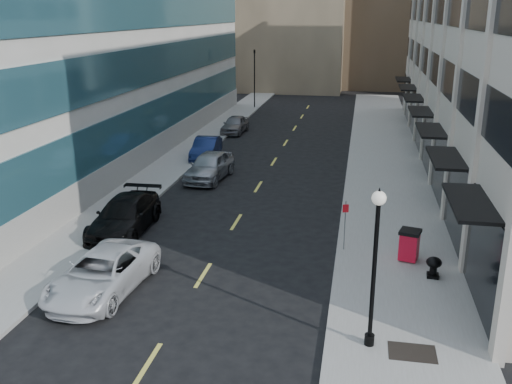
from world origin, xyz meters
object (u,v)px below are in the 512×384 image
(traffic_signal, at_px, (254,53))
(car_grey_sedan, at_px, (235,125))
(car_blue_sedan, at_px, (206,148))
(trash_bin, at_px, (409,244))
(sign_post, at_px, (345,218))
(lamppost, at_px, (375,256))
(car_black_pickup, at_px, (125,216))
(car_white_van, at_px, (103,273))
(car_silver_sedan, at_px, (210,166))
(urn_planter, at_px, (434,265))

(traffic_signal, xyz_separation_m, car_grey_sedan, (0.77, -13.00, -4.99))
(car_blue_sedan, height_order, trash_bin, car_blue_sedan)
(sign_post, bearing_deg, traffic_signal, 90.11)
(car_grey_sedan, xyz_separation_m, lamppost, (11.07, -31.00, 2.36))
(car_blue_sedan, xyz_separation_m, trash_bin, (12.72, -15.45, 0.12))
(car_black_pickup, xyz_separation_m, trash_bin, (12.72, -1.21, 0.05))
(car_blue_sedan, xyz_separation_m, sign_post, (10.10, -14.84, 0.83))
(trash_bin, xyz_separation_m, lamppost, (-1.58, -6.59, 2.24))
(car_grey_sedan, bearing_deg, trash_bin, -60.07)
(car_white_van, xyz_separation_m, car_silver_sedan, (0.00, 15.00, 0.09))
(traffic_signal, distance_m, lamppost, 45.64)
(traffic_signal, bearing_deg, car_blue_sedan, -88.17)
(car_black_pickup, bearing_deg, car_grey_sedan, 88.04)
(car_black_pickup, height_order, car_grey_sedan, car_black_pickup)
(car_white_van, xyz_separation_m, urn_planter, (11.94, 3.15, -0.11))
(lamppost, relative_size, urn_planter, 6.16)
(car_black_pickup, height_order, car_silver_sedan, car_silver_sedan)
(car_black_pickup, relative_size, car_grey_sedan, 1.29)
(car_silver_sedan, xyz_separation_m, urn_planter, (11.94, -11.85, -0.20))
(car_silver_sedan, distance_m, sign_post, 12.99)
(car_black_pickup, xyz_separation_m, lamppost, (11.14, -7.81, 2.29))
(car_silver_sedan, bearing_deg, car_white_van, -84.95)
(trash_bin, distance_m, urn_planter, 1.67)
(lamppost, xyz_separation_m, sign_post, (-1.04, 7.20, -1.52))
(car_blue_sedan, height_order, urn_planter, car_blue_sedan)
(trash_bin, bearing_deg, car_blue_sedan, 144.84)
(car_silver_sedan, xyz_separation_m, trash_bin, (11.12, -10.41, 0.00))
(car_black_pickup, relative_size, trash_bin, 4.24)
(car_black_pickup, height_order, car_blue_sedan, car_black_pickup)
(trash_bin, bearing_deg, car_black_pickup, -170.07)
(traffic_signal, distance_m, car_white_van, 42.35)
(car_white_van, relative_size, lamppost, 1.08)
(car_grey_sedan, distance_m, sign_post, 25.84)
(car_blue_sedan, distance_m, car_grey_sedan, 8.96)
(car_blue_sedan, bearing_deg, car_white_van, -89.18)
(car_white_van, bearing_deg, traffic_signal, 97.39)
(traffic_signal, height_order, urn_planter, traffic_signal)
(lamppost, relative_size, sign_post, 2.31)
(car_grey_sedan, bearing_deg, sign_post, -64.61)
(car_blue_sedan, bearing_deg, trash_bin, -54.28)
(car_grey_sedan, relative_size, urn_planter, 5.26)
(urn_planter, bearing_deg, car_black_pickup, 168.90)
(car_blue_sedan, xyz_separation_m, car_grey_sedan, (0.07, 8.96, -0.00))
(car_white_van, height_order, car_grey_sedan, car_white_van)
(car_white_van, distance_m, car_grey_sedan, 29.04)
(traffic_signal, xyz_separation_m, urn_planter, (14.24, -38.85, -5.07))
(traffic_signal, distance_m, sign_post, 38.57)
(car_grey_sedan, xyz_separation_m, urn_planter, (13.47, -25.85, -0.08))
(traffic_signal, xyz_separation_m, lamppost, (11.84, -44.00, -2.63))
(urn_planter, bearing_deg, car_blue_sedan, 128.71)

